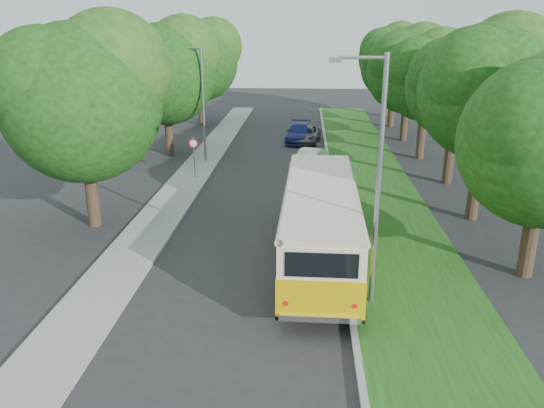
# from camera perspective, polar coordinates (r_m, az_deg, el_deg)

# --- Properties ---
(ground) EXTENTS (120.00, 120.00, 0.00)m
(ground) POSITION_cam_1_polar(r_m,az_deg,el_deg) (20.24, -2.51, -6.84)
(ground) COLOR #29292C
(ground) RESTS_ON ground
(curb) EXTENTS (0.20, 70.00, 0.15)m
(curb) POSITION_cam_1_polar(r_m,az_deg,el_deg) (24.77, 7.03, -1.88)
(curb) COLOR gray
(curb) RESTS_ON ground
(grass_verge) EXTENTS (4.50, 70.00, 0.13)m
(grass_verge) POSITION_cam_1_polar(r_m,az_deg,el_deg) (25.03, 12.41, -1.99)
(grass_verge) COLOR #224512
(grass_verge) RESTS_ON ground
(sidewalk) EXTENTS (2.20, 70.00, 0.12)m
(sidewalk) POSITION_cam_1_polar(r_m,az_deg,el_deg) (25.65, -12.05, -1.46)
(sidewalk) COLOR gray
(sidewalk) RESTS_ON ground
(treeline) EXTENTS (24.27, 41.91, 9.46)m
(treeline) POSITION_cam_1_polar(r_m,az_deg,el_deg) (36.27, 5.56, 14.20)
(treeline) COLOR #332319
(treeline) RESTS_ON ground
(lamppost_near) EXTENTS (1.71, 0.16, 8.00)m
(lamppost_near) POSITION_cam_1_polar(r_m,az_deg,el_deg) (16.39, 11.12, 2.94)
(lamppost_near) COLOR gray
(lamppost_near) RESTS_ON ground
(lamppost_far) EXTENTS (1.71, 0.16, 7.50)m
(lamppost_far) POSITION_cam_1_polar(r_m,az_deg,el_deg) (35.12, -7.58, 11.01)
(lamppost_far) COLOR gray
(lamppost_far) RESTS_ON ground
(warning_sign) EXTENTS (0.56, 0.10, 2.50)m
(warning_sign) POSITION_cam_1_polar(r_m,az_deg,el_deg) (31.62, -8.42, 5.69)
(warning_sign) COLOR gray
(warning_sign) RESTS_ON ground
(vintage_bus) EXTENTS (2.89, 10.54, 3.12)m
(vintage_bus) POSITION_cam_1_polar(r_m,az_deg,el_deg) (20.06, 5.19, -2.30)
(vintage_bus) COLOR #DDB506
(vintage_bus) RESTS_ON ground
(car_silver) EXTENTS (1.79, 3.82, 1.27)m
(car_silver) POSITION_cam_1_polar(r_m,az_deg,el_deg) (26.78, 5.53, 1.03)
(car_silver) COLOR #A7A6AB
(car_silver) RESTS_ON ground
(car_white) EXTENTS (2.47, 4.00, 1.24)m
(car_white) POSITION_cam_1_polar(r_m,az_deg,el_deg) (33.82, 3.98, 4.80)
(car_white) COLOR white
(car_white) RESTS_ON ground
(car_blue) EXTENTS (2.17, 4.87, 1.39)m
(car_blue) POSITION_cam_1_polar(r_m,az_deg,el_deg) (41.96, 2.92, 7.65)
(car_blue) COLOR navy
(car_blue) RESTS_ON ground
(car_grey) EXTENTS (2.58, 4.64, 1.23)m
(car_grey) POSITION_cam_1_polar(r_m,az_deg,el_deg) (41.75, 3.61, 7.47)
(car_grey) COLOR #505157
(car_grey) RESTS_ON ground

